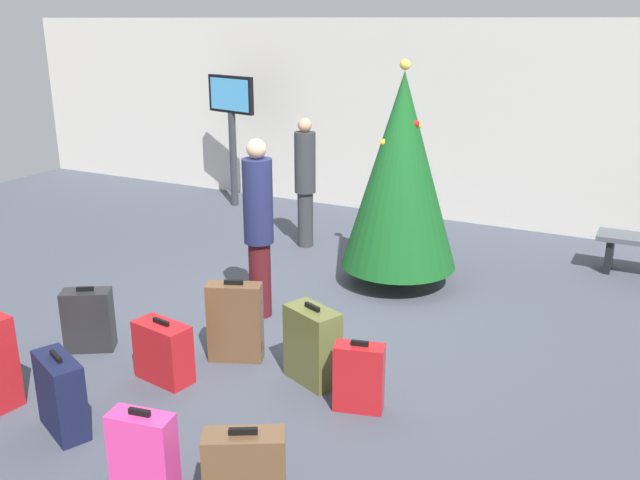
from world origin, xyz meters
name	(u,v)px	position (x,y,z in m)	size (l,w,h in m)	color
ground_plane	(283,325)	(0.00, 0.00, 0.00)	(16.00, 16.00, 0.00)	#424754
back_wall	(433,121)	(0.00, 4.58, 1.50)	(16.00, 0.20, 3.00)	beige
holiday_tree	(401,172)	(0.62, 1.61, 1.35)	(1.33, 1.33, 2.58)	#4C3319
flight_info_kiosk	(231,114)	(-3.10, 3.71, 1.51)	(0.98, 0.33, 2.12)	#333338
traveller_0	(305,179)	(-1.02, 2.35, 0.94)	(0.38, 0.38, 1.75)	#333338
traveller_1	(259,224)	(-0.33, 0.10, 1.00)	(0.34, 0.34, 1.87)	#4C1419
suitcase_0	(359,377)	(1.34, -1.09, 0.28)	(0.43, 0.28, 0.60)	#B2191E
suitcase_1	(61,395)	(-0.52, -2.39, 0.30)	(0.56, 0.40, 0.65)	#141938
suitcase_2	(88,320)	(-1.35, -1.30, 0.30)	(0.49, 0.42, 0.63)	#232326
suitcase_3	(144,456)	(0.54, -2.69, 0.31)	(0.45, 0.25, 0.65)	#E5388C
suitcase_4	(235,322)	(-0.01, -0.83, 0.37)	(0.53, 0.37, 0.77)	brown
suitcase_5	(245,476)	(1.23, -2.56, 0.30)	(0.54, 0.43, 0.65)	brown
suitcase_7	(312,345)	(0.80, -0.86, 0.34)	(0.55, 0.43, 0.71)	#59602D
suitcase_8	(163,352)	(-0.35, -1.43, 0.26)	(0.54, 0.33, 0.57)	#B2191E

